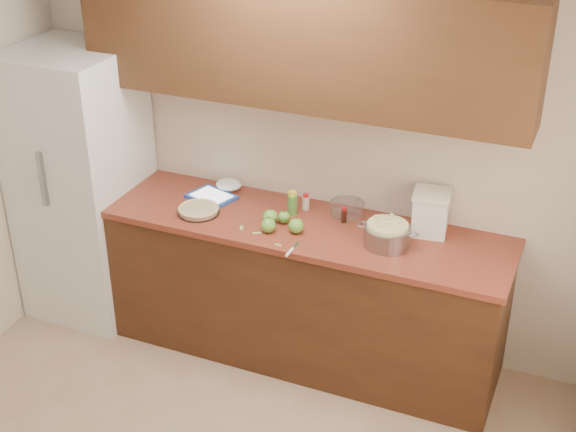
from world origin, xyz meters
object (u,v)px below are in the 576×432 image
at_px(flour_canister, 431,212).
at_px(pie, 199,210).
at_px(tablet, 211,197).
at_px(colander, 387,235).

bearing_deg(flour_canister, pie, -167.00).
relative_size(flour_canister, tablet, 0.78).
bearing_deg(pie, colander, 3.77).
xyz_separation_m(colander, tablet, (-1.17, 0.13, -0.05)).
xyz_separation_m(flour_canister, tablet, (-1.35, -0.10, -0.12)).
height_order(colander, tablet, colander).
bearing_deg(colander, tablet, 173.56).
relative_size(pie, tablet, 0.77).
bearing_deg(pie, flour_canister, 13.00).
height_order(flour_canister, tablet, flour_canister).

